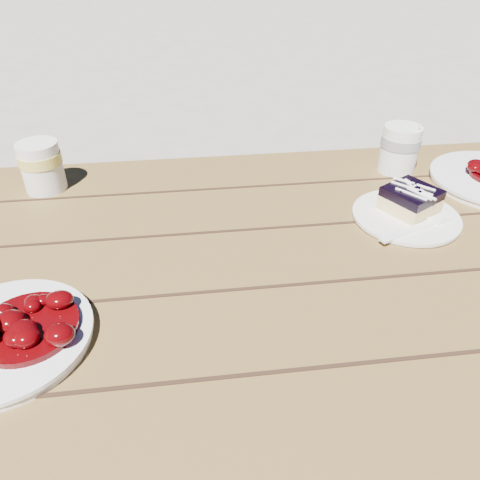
{
  "coord_description": "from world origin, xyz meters",
  "views": [
    {
      "loc": [
        -0.12,
        -0.61,
        1.21
      ],
      "look_at": [
        -0.05,
        -0.04,
        0.81
      ],
      "focal_mm": 35.0,
      "sensor_mm": 36.0,
      "label": 1
    }
  ],
  "objects": [
    {
      "name": "second_cup",
      "position": [
        -0.41,
        0.29,
        0.8
      ],
      "size": [
        0.08,
        0.08,
        0.1
      ],
      "primitive_type": "cylinder",
      "color": "white",
      "rests_on": "picnic_table"
    },
    {
      "name": "coffee_cup",
      "position": [
        0.34,
        0.28,
        0.8
      ],
      "size": [
        0.08,
        0.08,
        0.1
      ],
      "primitive_type": "cylinder",
      "color": "white",
      "rests_on": "picnic_table"
    },
    {
      "name": "main_plate",
      "position": [
        -0.37,
        -0.15,
        0.76
      ],
      "size": [
        0.22,
        0.22,
        0.02
      ],
      "primitive_type": "cylinder",
      "color": "white",
      "rests_on": "picnic_table"
    },
    {
      "name": "dessert_plate",
      "position": [
        0.28,
        0.08,
        0.76
      ],
      "size": [
        0.19,
        0.19,
        0.01
      ],
      "primitive_type": "cylinder",
      "color": "white",
      "rests_on": "picnic_table"
    },
    {
      "name": "picnic_table",
      "position": [
        0.0,
        -0.0,
        0.59
      ],
      "size": [
        2.0,
        1.55,
        0.75
      ],
      "color": "brown",
      "rests_on": "ground"
    },
    {
      "name": "blueberry_cake",
      "position": [
        0.29,
        0.09,
        0.78
      ],
      "size": [
        0.12,
        0.12,
        0.05
      ],
      "rotation": [
        0.0,
        0.0,
        0.52
      ],
      "color": "#F4D485",
      "rests_on": "dessert_plate"
    },
    {
      "name": "fork_dessert",
      "position": [
        0.26,
        0.02,
        0.76
      ],
      "size": [
        0.16,
        0.08,
        0.0
      ],
      "primitive_type": null,
      "rotation": [
        0.0,
        0.0,
        -1.19
      ],
      "color": "white",
      "rests_on": "dessert_plate"
    },
    {
      "name": "goulash_stew",
      "position": [
        -0.34,
        -0.14,
        0.79
      ],
      "size": [
        0.13,
        0.13,
        0.04
      ],
      "primitive_type": null,
      "color": "#4E0205",
      "rests_on": "main_plate"
    }
  ]
}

